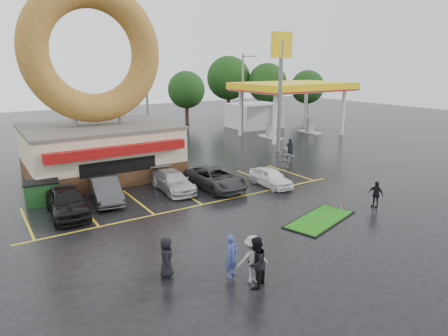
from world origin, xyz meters
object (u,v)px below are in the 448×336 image
car_black (67,201)px  streetlight_right (243,92)px  person_cameraman (376,194)px  dumpster (42,193)px  shell_sign (281,70)px  gas_station (275,100)px  person_blue (232,256)px  car_silver (173,181)px  streetlight_mid (147,97)px  car_white (271,177)px  donut_shop (98,114)px  putting_green (320,219)px  car_dgrey (106,190)px  car_grey (215,178)px

car_black → streetlight_right: bearing=37.8°
car_black → person_cameraman: size_ratio=3.05×
dumpster → shell_sign: bearing=17.0°
gas_station → person_blue: (-23.05, -25.14, -2.85)m
car_silver → dumpster: 7.72m
streetlight_mid → person_blue: 26.38m
shell_sign → car_silver: shell_sign is taller
streetlight_right → dumpster: 27.61m
streetlight_right → gas_station: bearing=-13.7°
car_white → car_black: bearing=174.5°
donut_shop → person_blue: donut_shop is taller
car_silver → dumpster: bearing=168.3°
streetlight_right → person_cameraman: streetlight_right is taller
gas_station → car_silver: size_ratio=3.12×
streetlight_right → dumpster: streetlight_right is taller
streetlight_mid → car_white: (1.64, -16.84, -4.17)m
shell_sign → putting_green: (-8.99, -14.01, -7.34)m
shell_sign → person_blue: bearing=-134.7°
gas_station → person_blue: size_ratio=8.00×
car_black → person_cameraman: bearing=-25.6°
gas_station → streetlight_mid: size_ratio=1.52×
car_black → putting_green: car_black is taller
car_dgrey → streetlight_right: bearing=43.6°
car_dgrey → person_blue: 11.31m
shell_sign → car_silver: bearing=-158.2°
car_black → car_grey: size_ratio=0.93×
streetlight_mid → car_dgrey: (-8.53, -13.91, -4.07)m
gas_station → car_silver: gas_station is taller
gas_station → car_grey: bearing=-139.2°
car_silver → dumpster: size_ratio=2.43×
car_grey → shell_sign: bearing=27.5°
donut_shop → shell_sign: (16.00, -0.97, 2.91)m
gas_station → dumpster: 30.58m
donut_shop → putting_green: 17.12m
donut_shop → car_grey: 9.78m
streetlight_right → car_silver: streetlight_right is taller
gas_station → putting_green: bearing=-124.9°
donut_shop → car_silver: 7.85m
person_blue → person_cameraman: person_blue is taller
streetlight_mid → person_cameraman: bearing=-79.9°
gas_station → car_dgrey: (-24.53, -13.93, -2.99)m
person_cameraman → putting_green: (-4.12, 0.26, -0.72)m
dumpster → gas_station: bearing=31.6°
streetlight_right → person_blue: size_ratio=5.28×
streetlight_right → car_grey: (-13.74, -16.28, -4.09)m
donut_shop → car_black: donut_shop is taller
donut_shop → person_cameraman: 19.23m
car_black → donut_shop: bearing=63.7°
donut_shop → car_grey: size_ratio=2.70×
putting_green → streetlight_right: bearing=63.4°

